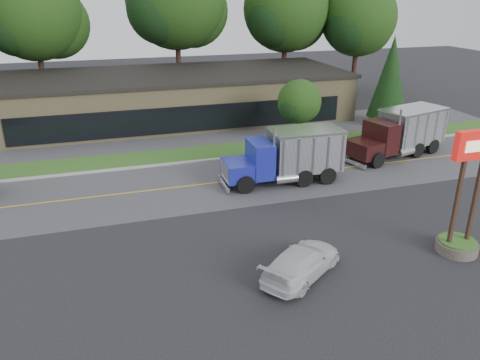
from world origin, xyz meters
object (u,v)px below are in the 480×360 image
at_px(bilo_sign, 463,213).
at_px(rally_car, 302,262).
at_px(dump_truck_maroon, 401,131).
at_px(dump_truck_blue, 289,155).

bearing_deg(bilo_sign, rally_car, 177.57).
bearing_deg(dump_truck_maroon, rally_car, 28.30).
relative_size(bilo_sign, rally_car, 1.30).
relative_size(bilo_sign, dump_truck_maroon, 0.69).
xyz_separation_m(bilo_sign, rally_car, (-7.81, 0.33, -1.36)).
relative_size(dump_truck_maroon, rally_car, 1.87).
distance_m(bilo_sign, dump_truck_maroon, 14.06).
bearing_deg(dump_truck_blue, bilo_sign, 113.09).
xyz_separation_m(dump_truck_maroon, rally_car, (-13.49, -12.53, -1.14)).
bearing_deg(bilo_sign, dump_truck_maroon, 66.21).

